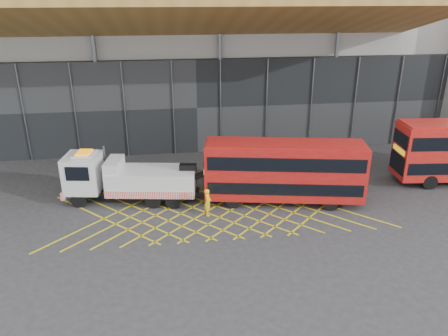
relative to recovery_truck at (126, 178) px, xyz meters
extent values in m
plane|color=#2A2A2D|center=(3.47, -2.40, -1.65)|extent=(120.00, 120.00, 0.00)
cube|color=gold|center=(-1.33, -2.40, -1.65)|extent=(7.16, 7.16, 0.01)
cube|color=gold|center=(-1.33, -2.40, -1.65)|extent=(7.16, 7.16, 0.01)
cube|color=gold|center=(0.27, -2.40, -1.65)|extent=(7.16, 7.16, 0.01)
cube|color=gold|center=(0.27, -2.40, -1.65)|extent=(7.16, 7.16, 0.01)
cube|color=gold|center=(1.87, -2.40, -1.65)|extent=(7.16, 7.16, 0.01)
cube|color=gold|center=(1.87, -2.40, -1.65)|extent=(7.16, 7.16, 0.01)
cube|color=gold|center=(3.47, -2.40, -1.65)|extent=(7.16, 7.16, 0.01)
cube|color=gold|center=(3.47, -2.40, -1.65)|extent=(7.16, 7.16, 0.01)
cube|color=gold|center=(5.07, -2.40, -1.65)|extent=(7.16, 7.16, 0.01)
cube|color=gold|center=(5.07, -2.40, -1.65)|extent=(7.16, 7.16, 0.01)
cube|color=gold|center=(6.67, -2.40, -1.65)|extent=(7.16, 7.16, 0.01)
cube|color=gold|center=(6.67, -2.40, -1.65)|extent=(7.16, 7.16, 0.01)
cube|color=gold|center=(8.27, -2.40, -1.65)|extent=(7.16, 7.16, 0.01)
cube|color=gold|center=(8.27, -2.40, -1.65)|extent=(7.16, 7.16, 0.01)
cube|color=gold|center=(9.87, -2.40, -1.65)|extent=(7.16, 7.16, 0.01)
cube|color=gold|center=(9.87, -2.40, -1.65)|extent=(7.16, 7.16, 0.01)
cube|color=gold|center=(11.47, -2.40, -1.65)|extent=(7.16, 7.16, 0.01)
cube|color=gold|center=(11.47, -2.40, -1.65)|extent=(7.16, 7.16, 0.01)
cube|color=gold|center=(13.07, -2.40, -1.65)|extent=(7.16, 7.16, 0.01)
cube|color=gold|center=(13.07, -2.40, -1.65)|extent=(7.16, 7.16, 0.01)
cube|color=gray|center=(5.47, 16.60, 7.35)|extent=(55.00, 14.00, 18.00)
cube|color=black|center=(5.47, 9.30, 2.35)|extent=(55.00, 0.80, 8.00)
cube|color=olive|center=(3.47, 5.60, 9.85)|extent=(40.00, 11.93, 4.07)
cylinder|color=#595B60|center=(-2.53, 9.10, 3.35)|extent=(0.36, 0.36, 10.00)
cylinder|color=#595B60|center=(7.47, 9.10, 3.35)|extent=(0.36, 0.36, 10.00)
cylinder|color=#595B60|center=(17.47, 9.10, 3.35)|extent=(0.36, 0.36, 10.00)
cube|color=black|center=(0.40, -0.06, -0.99)|extent=(8.97, 2.29, 0.33)
cube|color=silver|center=(-2.76, 0.43, 0.37)|extent=(2.59, 2.67, 2.45)
cube|color=black|center=(-3.90, 0.60, 0.79)|extent=(0.36, 2.05, 1.03)
cube|color=red|center=(-3.92, 0.61, -0.85)|extent=(0.60, 2.45, 0.52)
cube|color=orange|center=(-2.58, 0.40, 1.81)|extent=(1.01, 1.24, 0.11)
cube|color=silver|center=(1.70, -0.26, -0.10)|extent=(6.12, 3.21, 1.50)
cube|color=red|center=(1.52, -1.45, -0.66)|extent=(5.77, 0.94, 0.52)
cube|color=silver|center=(-0.72, 0.11, 0.98)|extent=(1.27, 2.37, 0.66)
cube|color=black|center=(4.12, -0.63, 0.79)|extent=(1.19, 0.64, 0.47)
cube|color=black|center=(5.05, -0.77, 0.32)|extent=(2.08, 0.64, 1.02)
cylinder|color=black|center=(-3.10, -0.52, -1.13)|extent=(1.07, 0.48, 1.03)
cylinder|color=black|center=(-2.80, 1.43, -1.13)|extent=(1.07, 0.48, 1.03)
cylinder|color=black|center=(3.04, -1.46, -1.13)|extent=(1.07, 0.48, 1.03)
cylinder|color=black|center=(3.34, 0.49, -1.13)|extent=(1.07, 0.48, 1.03)
cylinder|color=#595B60|center=(-1.41, 1.17, 0.89)|extent=(0.13, 0.13, 2.07)
cube|color=#9E0F0C|center=(10.37, -1.59, 0.66)|extent=(10.61, 4.26, 3.65)
cube|color=black|center=(10.37, -1.59, -0.19)|extent=(10.21, 4.24, 0.80)
cube|color=black|center=(10.37, -1.59, 1.50)|extent=(10.21, 4.24, 0.89)
cube|color=black|center=(5.26, -0.63, -0.15)|extent=(0.45, 2.08, 1.22)
cube|color=black|center=(5.26, -0.63, 1.50)|extent=(0.45, 2.08, 0.89)
cube|color=yellow|center=(5.25, -0.63, 0.75)|extent=(0.37, 1.66, 0.33)
cube|color=#9E0F0C|center=(10.37, -1.59, 2.51)|extent=(10.37, 4.03, 0.11)
cylinder|color=black|center=(6.94, -2.01, -1.16)|extent=(1.01, 0.46, 0.98)
cylinder|color=black|center=(7.32, 0.05, -1.16)|extent=(1.01, 0.46, 0.98)
cylinder|color=black|center=(13.13, -3.17, -1.16)|extent=(1.01, 0.46, 0.98)
cylinder|color=black|center=(13.52, -1.11, -1.16)|extent=(1.01, 0.46, 0.98)
cube|color=black|center=(19.37, 0.36, -0.01)|extent=(0.26, 2.29, 1.33)
cube|color=black|center=(19.37, 0.36, 1.78)|extent=(0.26, 2.29, 0.97)
cube|color=yellow|center=(19.36, 0.37, 0.96)|extent=(0.22, 1.82, 0.36)
cylinder|color=black|center=(21.32, -0.97, -1.12)|extent=(1.09, 0.40, 1.06)
cylinder|color=black|center=(21.53, 1.33, -1.12)|extent=(1.09, 0.40, 1.06)
imported|color=yellow|center=(5.19, -2.73, -0.76)|extent=(0.50, 0.70, 1.78)
camera|label=1|loc=(2.93, -27.26, 11.62)|focal=35.00mm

